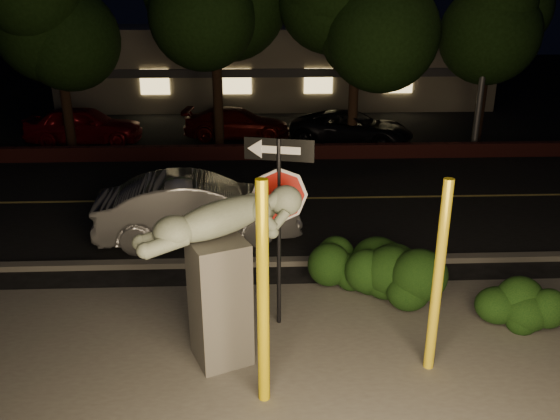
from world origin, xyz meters
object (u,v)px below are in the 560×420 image
object	(u,v)px
yellow_pole_left	(263,298)
silver_sedan	(198,208)
signpost	(279,197)
parked_car_red	(84,125)
yellow_pole_right	(438,279)
sculpture	(221,262)
parked_car_dark	(352,128)
parked_car_darkred	(237,123)

from	to	relation	value
yellow_pole_left	silver_sedan	size ratio (longest dim) A/B	0.69
signpost	silver_sedan	distance (m)	4.33
signpost	parked_car_red	world-z (taller)	signpost
yellow_pole_right	sculpture	world-z (taller)	yellow_pole_right
yellow_pole_left	signpost	world-z (taller)	signpost
sculpture	yellow_pole_left	bearing A→B (deg)	-81.54
silver_sedan	yellow_pole_right	bearing A→B (deg)	-149.60
signpost	parked_car_dark	size ratio (longest dim) A/B	0.68
parked_car_darkred	parked_car_dark	bearing A→B (deg)	-102.26
yellow_pole_left	parked_car_red	size ratio (longest dim) A/B	0.72
yellow_pole_left	sculpture	size ratio (longest dim) A/B	1.20
yellow_pole_right	silver_sedan	distance (m)	6.34
silver_sedan	parked_car_dark	world-z (taller)	silver_sedan
yellow_pole_left	parked_car_darkred	xyz separation A→B (m)	(-0.82, 15.78, -0.95)
parked_car_dark	yellow_pole_right	bearing A→B (deg)	-163.06
signpost	sculpture	world-z (taller)	signpost
sculpture	parked_car_darkred	world-z (taller)	sculpture
yellow_pole_left	silver_sedan	distance (m)	5.81
signpost	yellow_pole_left	bearing A→B (deg)	-83.47
silver_sedan	parked_car_darkred	distance (m)	10.22
signpost	parked_car_red	distance (m)	15.00
yellow_pole_right	parked_car_dark	distance (m)	13.99
parked_car_darkred	parked_car_dark	world-z (taller)	parked_car_dark
parked_car_darkred	parked_car_dark	size ratio (longest dim) A/B	0.92
parked_car_red	parked_car_dark	size ratio (longest dim) A/B	0.94
parked_car_dark	signpost	bearing A→B (deg)	-173.04
signpost	parked_car_dark	world-z (taller)	signpost
yellow_pole_left	parked_car_red	world-z (taller)	yellow_pole_left
sculpture	silver_sedan	distance (m)	4.77
yellow_pole_left	parked_car_red	distance (m)	16.52
sculpture	parked_car_dark	bearing A→B (deg)	50.12
signpost	silver_sedan	world-z (taller)	signpost
parked_car_red	silver_sedan	bearing A→B (deg)	-150.65
silver_sedan	parked_car_darkred	world-z (taller)	silver_sedan
yellow_pole_right	silver_sedan	xyz separation A→B (m)	(-3.84, 5.00, -0.72)
yellow_pole_right	signpost	bearing A→B (deg)	148.83
signpost	parked_car_red	bearing A→B (deg)	132.79
parked_car_darkred	signpost	bearing A→B (deg)	-171.67
parked_car_red	parked_car_dark	xyz separation A→B (m)	(10.30, -0.58, -0.10)
signpost	sculpture	xyz separation A→B (m)	(-0.86, -0.93, -0.65)
silver_sedan	signpost	bearing A→B (deg)	-162.67
signpost	sculpture	size ratio (longest dim) A/B	1.22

